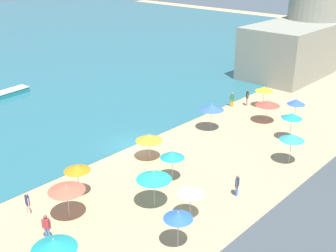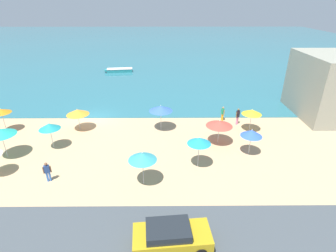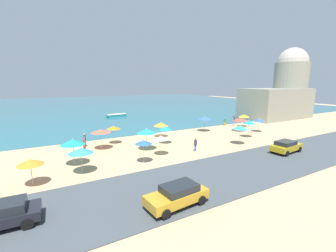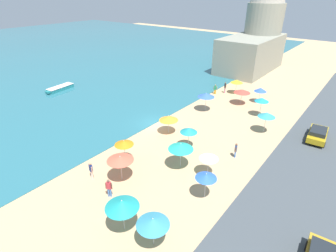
{
  "view_description": "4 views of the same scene",
  "coord_description": "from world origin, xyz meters",
  "px_view_note": "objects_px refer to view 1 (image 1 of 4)",
  "views": [
    {
      "loc": [
        -22.44,
        -24.92,
        16.08
      ],
      "look_at": [
        2.95,
        -1.54,
        1.45
      ],
      "focal_mm": 45.0,
      "sensor_mm": 36.0,
      "label": 1
    },
    {
      "loc": [
        8.1,
        -26.88,
        11.99
      ],
      "look_at": [
        8.26,
        -5.58,
        1.7
      ],
      "focal_mm": 28.0,
      "sensor_mm": 36.0,
      "label": 2
    },
    {
      "loc": [
        -16.06,
        -32.2,
        8.02
      ],
      "look_at": [
        1.98,
        -0.22,
        1.0
      ],
      "focal_mm": 24.0,
      "sensor_mm": 36.0,
      "label": 3
    },
    {
      "loc": [
        -22.12,
        -19.71,
        15.18
      ],
      "look_at": [
        -0.99,
        -2.97,
        1.07
      ],
      "focal_mm": 28.0,
      "sensor_mm": 36.0,
      "label": 4
    }
  ],
  "objects_px": {
    "bather_2": "(247,97)",
    "beach_umbrella_1": "(54,244)",
    "bather_3": "(47,226)",
    "beach_umbrella_10": "(77,168)",
    "beach_umbrella_5": "(154,176)",
    "beach_umbrella_11": "(178,216)",
    "beach_umbrella_2": "(191,191)",
    "beach_umbrella_13": "(264,89)",
    "bather_4": "(232,99)",
    "beach_umbrella_14": "(212,107)",
    "beach_umbrella_15": "(66,188)",
    "harbor_fortress": "(306,27)",
    "beach_umbrella_7": "(296,102)",
    "bather_0": "(237,184)",
    "bather_1": "(28,203)",
    "beach_umbrella_0": "(149,138)",
    "beach_umbrella_8": "(292,116)",
    "beach_umbrella_9": "(268,103)",
    "skiff_nearshore": "(9,93)",
    "beach_umbrella_12": "(172,154)",
    "beach_umbrella_4": "(292,137)"
  },
  "relations": [
    {
      "from": "beach_umbrella_0",
      "to": "beach_umbrella_7",
      "type": "xyz_separation_m",
      "value": [
        15.9,
        -4.79,
        0.06
      ]
    },
    {
      "from": "beach_umbrella_11",
      "to": "beach_umbrella_10",
      "type": "bearing_deg",
      "value": 93.82
    },
    {
      "from": "beach_umbrella_1",
      "to": "bather_1",
      "type": "height_order",
      "value": "beach_umbrella_1"
    },
    {
      "from": "beach_umbrella_1",
      "to": "beach_umbrella_13",
      "type": "height_order",
      "value": "beach_umbrella_1"
    },
    {
      "from": "beach_umbrella_8",
      "to": "bather_0",
      "type": "xyz_separation_m",
      "value": [
        -11.08,
        -1.75,
        -1.46
      ]
    },
    {
      "from": "beach_umbrella_10",
      "to": "beach_umbrella_12",
      "type": "distance_m",
      "value": 6.89
    },
    {
      "from": "bather_0",
      "to": "beach_umbrella_0",
      "type": "bearing_deg",
      "value": 91.56
    },
    {
      "from": "bather_2",
      "to": "beach_umbrella_1",
      "type": "bearing_deg",
      "value": -165.86
    },
    {
      "from": "beach_umbrella_1",
      "to": "beach_umbrella_8",
      "type": "height_order",
      "value": "beach_umbrella_1"
    },
    {
      "from": "bather_3",
      "to": "skiff_nearshore",
      "type": "xyz_separation_m",
      "value": [
        11.73,
        26.46,
        -0.6
      ]
    },
    {
      "from": "beach_umbrella_9",
      "to": "bather_0",
      "type": "distance_m",
      "value": 14.47
    },
    {
      "from": "beach_umbrella_2",
      "to": "beach_umbrella_13",
      "type": "relative_size",
      "value": 0.97
    },
    {
      "from": "beach_umbrella_10",
      "to": "skiff_nearshore",
      "type": "xyz_separation_m",
      "value": [
        7.56,
        23.92,
        -1.85
      ]
    },
    {
      "from": "beach_umbrella_1",
      "to": "beach_umbrella_4",
      "type": "distance_m",
      "value": 20.36
    },
    {
      "from": "beach_umbrella_11",
      "to": "beach_umbrella_7",
      "type": "bearing_deg",
      "value": 10.69
    },
    {
      "from": "beach_umbrella_7",
      "to": "bather_2",
      "type": "xyz_separation_m",
      "value": [
        0.43,
        5.91,
        -0.98
      ]
    },
    {
      "from": "beach_umbrella_10",
      "to": "beach_umbrella_13",
      "type": "height_order",
      "value": "beach_umbrella_10"
    },
    {
      "from": "beach_umbrella_1",
      "to": "beach_umbrella_10",
      "type": "xyz_separation_m",
      "value": [
        5.72,
        5.92,
        -0.15
      ]
    },
    {
      "from": "beach_umbrella_2",
      "to": "beach_umbrella_11",
      "type": "height_order",
      "value": "beach_umbrella_11"
    },
    {
      "from": "beach_umbrella_15",
      "to": "beach_umbrella_2",
      "type": "bearing_deg",
      "value": -46.96
    },
    {
      "from": "bather_3",
      "to": "beach_umbrella_10",
      "type": "bearing_deg",
      "value": 31.35
    },
    {
      "from": "beach_umbrella_0",
      "to": "beach_umbrella_5",
      "type": "height_order",
      "value": "beach_umbrella_5"
    },
    {
      "from": "beach_umbrella_11",
      "to": "beach_umbrella_15",
      "type": "xyz_separation_m",
      "value": [
        -2.64,
        6.99,
        0.1
      ]
    },
    {
      "from": "beach_umbrella_2",
      "to": "beach_umbrella_8",
      "type": "bearing_deg",
      "value": 4.01
    },
    {
      "from": "beach_umbrella_9",
      "to": "bather_0",
      "type": "bearing_deg",
      "value": -157.62
    },
    {
      "from": "beach_umbrella_0",
      "to": "beach_umbrella_4",
      "type": "xyz_separation_m",
      "value": [
        7.17,
        -8.82,
        0.36
      ]
    },
    {
      "from": "beach_umbrella_1",
      "to": "skiff_nearshore",
      "type": "xyz_separation_m",
      "value": [
        13.29,
        29.84,
        -2.0
      ]
    },
    {
      "from": "beach_umbrella_0",
      "to": "beach_umbrella_13",
      "type": "distance_m",
      "value": 17.24
    },
    {
      "from": "beach_umbrella_0",
      "to": "bather_3",
      "type": "height_order",
      "value": "beach_umbrella_0"
    },
    {
      "from": "beach_umbrella_10",
      "to": "beach_umbrella_11",
      "type": "height_order",
      "value": "beach_umbrella_10"
    },
    {
      "from": "beach_umbrella_4",
      "to": "beach_umbrella_8",
      "type": "relative_size",
      "value": 0.99
    },
    {
      "from": "bather_0",
      "to": "bather_1",
      "type": "height_order",
      "value": "bather_1"
    },
    {
      "from": "beach_umbrella_9",
      "to": "skiff_nearshore",
      "type": "bearing_deg",
      "value": 116.66
    },
    {
      "from": "beach_umbrella_0",
      "to": "beach_umbrella_5",
      "type": "xyz_separation_m",
      "value": [
        -4.64,
        -5.09,
        0.4
      ]
    },
    {
      "from": "beach_umbrella_1",
      "to": "beach_umbrella_15",
      "type": "bearing_deg",
      "value": 48.91
    },
    {
      "from": "beach_umbrella_2",
      "to": "harbor_fortress",
      "type": "relative_size",
      "value": 0.14
    },
    {
      "from": "beach_umbrella_7",
      "to": "skiff_nearshore",
      "type": "bearing_deg",
      "value": 118.89
    },
    {
      "from": "bather_3",
      "to": "beach_umbrella_9",
      "type": "bearing_deg",
      "value": -0.11
    },
    {
      "from": "beach_umbrella_9",
      "to": "beach_umbrella_13",
      "type": "bearing_deg",
      "value": 34.95
    },
    {
      "from": "beach_umbrella_2",
      "to": "skiff_nearshore",
      "type": "bearing_deg",
      "value": 82.15
    },
    {
      "from": "beach_umbrella_5",
      "to": "beach_umbrella_11",
      "type": "xyz_separation_m",
      "value": [
        -2.08,
        -3.97,
        -0.18
      ]
    },
    {
      "from": "beach_umbrella_11",
      "to": "skiff_nearshore",
      "type": "xyz_separation_m",
      "value": [
        6.98,
        32.62,
        -1.8
      ]
    },
    {
      "from": "bather_4",
      "to": "beach_umbrella_11",
      "type": "bearing_deg",
      "value": -152.63
    },
    {
      "from": "bather_4",
      "to": "skiff_nearshore",
      "type": "height_order",
      "value": "bather_4"
    },
    {
      "from": "beach_umbrella_5",
      "to": "beach_umbrella_7",
      "type": "distance_m",
      "value": 20.55
    },
    {
      "from": "beach_umbrella_14",
      "to": "beach_umbrella_15",
      "type": "relative_size",
      "value": 1.05
    },
    {
      "from": "bather_4",
      "to": "harbor_fortress",
      "type": "relative_size",
      "value": 0.09
    },
    {
      "from": "beach_umbrella_5",
      "to": "bather_0",
      "type": "relative_size",
      "value": 1.7
    },
    {
      "from": "beach_umbrella_13",
      "to": "bather_0",
      "type": "height_order",
      "value": "beach_umbrella_13"
    },
    {
      "from": "beach_umbrella_11",
      "to": "skiff_nearshore",
      "type": "distance_m",
      "value": 33.41
    }
  ]
}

